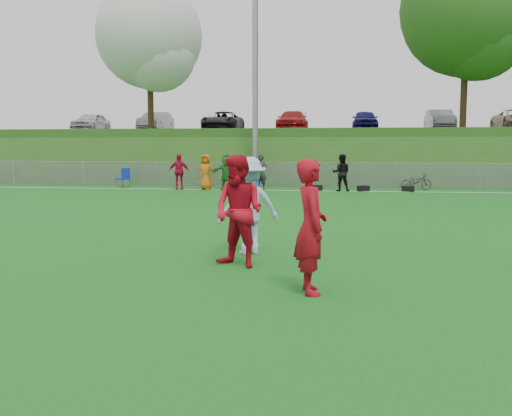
% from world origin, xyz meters
% --- Properties ---
extents(ground, '(120.00, 120.00, 0.00)m').
position_xyz_m(ground, '(0.00, 0.00, 0.00)').
color(ground, '#125815').
rests_on(ground, ground).
extents(sideline_far, '(60.00, 0.10, 0.01)m').
position_xyz_m(sideline_far, '(0.00, 18.00, 0.01)').
color(sideline_far, white).
rests_on(sideline_far, ground).
extents(fence, '(58.00, 0.06, 1.30)m').
position_xyz_m(fence, '(0.00, 20.00, 0.65)').
color(fence, gray).
rests_on(fence, ground).
extents(light_pole, '(1.20, 0.40, 12.15)m').
position_xyz_m(light_pole, '(-3.00, 20.80, 6.71)').
color(light_pole, gray).
rests_on(light_pole, ground).
extents(berm, '(120.00, 18.00, 3.00)m').
position_xyz_m(berm, '(0.00, 31.00, 1.50)').
color(berm, '#274814').
rests_on(berm, ground).
extents(parking_lot, '(120.00, 12.00, 0.10)m').
position_xyz_m(parking_lot, '(0.00, 33.00, 3.05)').
color(parking_lot, black).
rests_on(parking_lot, berm).
extents(tree_white_flowering, '(6.30, 6.30, 8.78)m').
position_xyz_m(tree_white_flowering, '(-9.84, 24.92, 8.32)').
color(tree_white_flowering, black).
rests_on(tree_white_flowering, berm).
extents(tree_green_near, '(7.14, 7.14, 9.95)m').
position_xyz_m(tree_green_near, '(8.16, 24.42, 9.03)').
color(tree_green_near, black).
rests_on(tree_green_near, berm).
extents(car_row, '(32.04, 5.18, 1.44)m').
position_xyz_m(car_row, '(-1.17, 32.00, 3.82)').
color(car_row, silver).
rests_on(car_row, parking_lot).
extents(spectator_row, '(8.66, 0.71, 1.69)m').
position_xyz_m(spectator_row, '(-3.19, 18.00, 0.85)').
color(spectator_row, '#BE0D36').
rests_on(spectator_row, ground).
extents(gear_bags, '(7.70, 0.39, 0.26)m').
position_xyz_m(gear_bags, '(1.12, 18.10, 0.13)').
color(gear_bags, black).
rests_on(gear_bags, ground).
extents(player_red_left, '(0.60, 0.78, 1.89)m').
position_xyz_m(player_red_left, '(0.96, -0.56, 0.95)').
color(player_red_left, '#A30B19').
rests_on(player_red_left, ground).
extents(player_red_center, '(1.16, 1.06, 1.92)m').
position_xyz_m(player_red_center, '(-0.34, 1.03, 0.96)').
color(player_red_center, red).
rests_on(player_red_center, ground).
extents(player_blue, '(1.38, 1.14, 1.86)m').
position_xyz_m(player_blue, '(-0.36, 2.22, 0.93)').
color(player_blue, '#A9C8EA').
rests_on(player_blue, ground).
extents(recycling_bin, '(0.58, 0.58, 0.82)m').
position_xyz_m(recycling_bin, '(-2.61, 17.43, 0.41)').
color(recycling_bin, '#1059B7').
rests_on(recycling_bin, ground).
extents(camp_chair, '(0.67, 0.68, 0.96)m').
position_xyz_m(camp_chair, '(-9.43, 18.82, 0.28)').
color(camp_chair, '#0E219C').
rests_on(camp_chair, ground).
extents(bicycle, '(1.64, 1.03, 0.81)m').
position_xyz_m(bicycle, '(4.91, 19.00, 0.41)').
color(bicycle, '#2B2B2D').
rests_on(bicycle, ground).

